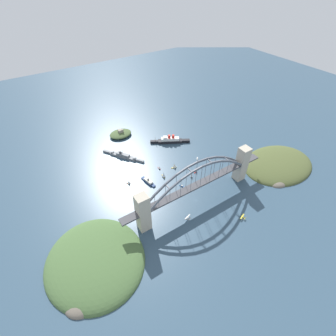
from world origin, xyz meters
name	(u,v)px	position (x,y,z in m)	size (l,w,h in m)	color
ground_plane	(196,200)	(0.00, 0.00, 0.00)	(1400.00, 1400.00, 0.00)	#334C60
harbor_arch_bridge	(198,185)	(0.00, 0.00, 33.44)	(245.89, 15.16, 74.40)	#BCB29E
headland_west_shore	(95,263)	(-167.64, -12.90, 0.00)	(121.25, 129.08, 27.72)	#476638
headland_east_shore	(278,165)	(174.87, -16.08, 0.00)	(137.11, 103.13, 22.67)	#4C562D
ocean_liner	(170,140)	(51.75, 150.22, 5.20)	(72.50, 45.32, 17.44)	black
naval_cruiser	(123,156)	(-48.75, 159.66, 3.21)	(52.34, 74.26, 17.81)	slate
harbor_ferry_steamer	(148,181)	(-42.50, 74.20, 2.42)	(11.13, 31.43, 7.94)	navy
fort_island_mid_harbor	(121,134)	(-21.88, 227.55, 4.71)	(46.08, 36.34, 15.32)	#4C6038
seaplane_taxiing_near_bridge	(188,218)	(-31.75, -21.52, 2.20)	(11.62, 8.25, 4.98)	#B7B7B2
seaplane_second_in_formation	(243,217)	(34.95, -63.90, 2.02)	(10.98, 7.84, 4.85)	#B7B7B2
small_boat_0	(182,186)	(-0.93, 35.40, 0.84)	(5.46, 9.90, 2.39)	#234C8C
small_boat_1	(175,166)	(15.26, 81.21, 4.67)	(10.49, 6.92, 10.18)	gold
small_boat_2	(129,182)	(-70.90, 89.06, 4.09)	(6.70, 5.76, 8.81)	brown
small_boat_3	(164,175)	(-13.80, 71.66, 4.87)	(5.62, 9.97, 10.56)	gold
small_boat_4	(196,169)	(40.59, 52.66, 4.84)	(9.14, 7.53, 10.52)	#B2231E
small_boat_5	(159,168)	(-9.04, 93.14, 3.01)	(4.38, 6.63, 6.35)	#B2231E
small_boat_6	(191,175)	(25.47, 45.02, 3.86)	(5.19, 6.04, 8.16)	black
small_boat_7	(197,159)	(64.73, 78.31, 0.66)	(6.49, 7.26, 1.87)	silver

